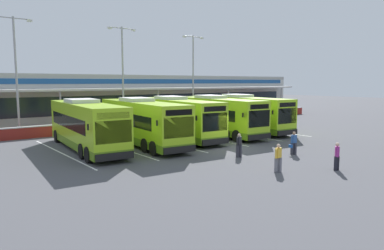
{
  "coord_description": "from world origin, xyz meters",
  "views": [
    {
      "loc": [
        -18.47,
        -19.74,
        5.07
      ],
      "look_at": [
        -0.89,
        3.0,
        1.6
      ],
      "focal_mm": 33.4,
      "sensor_mm": 36.0,
      "label": 1
    }
  ],
  "objects_px": {
    "coach_bus_leftmost": "(86,126)",
    "coach_bus_centre": "(176,119)",
    "pedestrian_near_bin": "(239,144)",
    "pedestrian_with_handbag": "(294,143)",
    "pedestrian_approaching_bus": "(337,155)",
    "lamp_post_west": "(16,69)",
    "coach_bus_rightmost": "(243,114)",
    "coach_bus_right_centre": "(216,116)",
    "coach_bus_left_centre": "(142,123)",
    "pedestrian_child": "(278,157)",
    "lamp_post_centre": "(123,71)",
    "lamp_post_east": "(193,73)"
  },
  "relations": [
    {
      "from": "pedestrian_with_handbag",
      "to": "lamp_post_east",
      "type": "bearing_deg",
      "value": 69.8
    },
    {
      "from": "lamp_post_west",
      "to": "lamp_post_centre",
      "type": "relative_size",
      "value": 1.0
    },
    {
      "from": "coach_bus_leftmost",
      "to": "lamp_post_east",
      "type": "distance_m",
      "value": 22.18
    },
    {
      "from": "coach_bus_centre",
      "to": "pedestrian_approaching_bus",
      "type": "height_order",
      "value": "coach_bus_centre"
    },
    {
      "from": "coach_bus_left_centre",
      "to": "coach_bus_rightmost",
      "type": "distance_m",
      "value": 12.51
    },
    {
      "from": "coach_bus_left_centre",
      "to": "pedestrian_child",
      "type": "height_order",
      "value": "coach_bus_left_centre"
    },
    {
      "from": "pedestrian_approaching_bus",
      "to": "pedestrian_child",
      "type": "bearing_deg",
      "value": 149.07
    },
    {
      "from": "coach_bus_rightmost",
      "to": "pedestrian_near_bin",
      "type": "height_order",
      "value": "coach_bus_rightmost"
    },
    {
      "from": "pedestrian_with_handbag",
      "to": "coach_bus_centre",
      "type": "bearing_deg",
      "value": 101.54
    },
    {
      "from": "coach_bus_leftmost",
      "to": "lamp_post_west",
      "type": "height_order",
      "value": "lamp_post_west"
    },
    {
      "from": "coach_bus_right_centre",
      "to": "pedestrian_approaching_bus",
      "type": "xyz_separation_m",
      "value": [
        -4.01,
        -14.97,
        -0.91
      ]
    },
    {
      "from": "coach_bus_right_centre",
      "to": "lamp_post_east",
      "type": "height_order",
      "value": "lamp_post_east"
    },
    {
      "from": "lamp_post_centre",
      "to": "pedestrian_with_handbag",
      "type": "bearing_deg",
      "value": -82.95
    },
    {
      "from": "pedestrian_child",
      "to": "pedestrian_near_bin",
      "type": "relative_size",
      "value": 1.0
    },
    {
      "from": "coach_bus_centre",
      "to": "pedestrian_with_handbag",
      "type": "xyz_separation_m",
      "value": [
        2.27,
        -11.1,
        -0.93
      ]
    },
    {
      "from": "coach_bus_left_centre",
      "to": "coach_bus_right_centre",
      "type": "relative_size",
      "value": 1.0
    },
    {
      "from": "lamp_post_centre",
      "to": "lamp_post_east",
      "type": "distance_m",
      "value": 10.61
    },
    {
      "from": "coach_bus_leftmost",
      "to": "coach_bus_rightmost",
      "type": "height_order",
      "value": "same"
    },
    {
      "from": "coach_bus_left_centre",
      "to": "lamp_post_centre",
      "type": "height_order",
      "value": "lamp_post_centre"
    },
    {
      "from": "coach_bus_leftmost",
      "to": "coach_bus_centre",
      "type": "xyz_separation_m",
      "value": [
        8.48,
        0.32,
        0.0
      ]
    },
    {
      "from": "coach_bus_leftmost",
      "to": "coach_bus_rightmost",
      "type": "xyz_separation_m",
      "value": [
        16.89,
        0.07,
        0.0
      ]
    },
    {
      "from": "pedestrian_child",
      "to": "coach_bus_right_centre",
      "type": "bearing_deg",
      "value": 61.98
    },
    {
      "from": "coach_bus_left_centre",
      "to": "pedestrian_child",
      "type": "xyz_separation_m",
      "value": [
        1.56,
        -12.61,
        -0.91
      ]
    },
    {
      "from": "pedestrian_with_handbag",
      "to": "pedestrian_approaching_bus",
      "type": "height_order",
      "value": "same"
    },
    {
      "from": "coach_bus_leftmost",
      "to": "pedestrian_with_handbag",
      "type": "bearing_deg",
      "value": -45.1
    },
    {
      "from": "pedestrian_near_bin",
      "to": "lamp_post_west",
      "type": "height_order",
      "value": "lamp_post_west"
    },
    {
      "from": "pedestrian_approaching_bus",
      "to": "pedestrian_with_handbag",
      "type": "bearing_deg",
      "value": 67.5
    },
    {
      "from": "pedestrian_with_handbag",
      "to": "lamp_post_west",
      "type": "xyz_separation_m",
      "value": [
        -13.19,
        21.18,
        5.43
      ]
    },
    {
      "from": "pedestrian_with_handbag",
      "to": "pedestrian_child",
      "type": "relative_size",
      "value": 1.0
    },
    {
      "from": "pedestrian_child",
      "to": "pedestrian_approaching_bus",
      "type": "distance_m",
      "value": 3.5
    },
    {
      "from": "lamp_post_centre",
      "to": "coach_bus_right_centre",
      "type": "bearing_deg",
      "value": -64.54
    },
    {
      "from": "coach_bus_centre",
      "to": "pedestrian_child",
      "type": "xyz_separation_m",
      "value": [
        -2.52,
        -13.61,
        -0.91
      ]
    },
    {
      "from": "coach_bus_right_centre",
      "to": "pedestrian_with_handbag",
      "type": "bearing_deg",
      "value": -101.78
    },
    {
      "from": "lamp_post_centre",
      "to": "lamp_post_east",
      "type": "relative_size",
      "value": 1.0
    },
    {
      "from": "pedestrian_near_bin",
      "to": "pedestrian_approaching_bus",
      "type": "xyz_separation_m",
      "value": [
        1.85,
        -6.04,
        0.0
      ]
    },
    {
      "from": "coach_bus_right_centre",
      "to": "pedestrian_approaching_bus",
      "type": "relative_size",
      "value": 7.61
    },
    {
      "from": "coach_bus_right_centre",
      "to": "coach_bus_left_centre",
      "type": "bearing_deg",
      "value": -176.27
    },
    {
      "from": "pedestrian_child",
      "to": "lamp_post_centre",
      "type": "xyz_separation_m",
      "value": [
        2.22,
        23.23,
        5.42
      ]
    },
    {
      "from": "coach_bus_centre",
      "to": "lamp_post_centre",
      "type": "height_order",
      "value": "lamp_post_centre"
    },
    {
      "from": "pedestrian_near_bin",
      "to": "pedestrian_approaching_bus",
      "type": "distance_m",
      "value": 6.31
    },
    {
      "from": "pedestrian_near_bin",
      "to": "lamp_post_west",
      "type": "bearing_deg",
      "value": 116.17
    },
    {
      "from": "coach_bus_centre",
      "to": "pedestrian_near_bin",
      "type": "bearing_deg",
      "value": -98.3
    },
    {
      "from": "coach_bus_left_centre",
      "to": "pedestrian_with_handbag",
      "type": "xyz_separation_m",
      "value": [
        6.34,
        -10.11,
        -0.93
      ]
    },
    {
      "from": "coach_bus_right_centre",
      "to": "coach_bus_centre",
      "type": "bearing_deg",
      "value": 174.46
    },
    {
      "from": "coach_bus_right_centre",
      "to": "pedestrian_child",
      "type": "xyz_separation_m",
      "value": [
        -7.01,
        -13.17,
        -0.91
      ]
    },
    {
      "from": "pedestrian_near_bin",
      "to": "pedestrian_with_handbag",
      "type": "bearing_deg",
      "value": -25.5
    },
    {
      "from": "pedestrian_approaching_bus",
      "to": "lamp_post_centre",
      "type": "distance_m",
      "value": 25.62
    },
    {
      "from": "coach_bus_rightmost",
      "to": "lamp_post_east",
      "type": "distance_m",
      "value": 11.94
    },
    {
      "from": "coach_bus_left_centre",
      "to": "coach_bus_centre",
      "type": "height_order",
      "value": "same"
    },
    {
      "from": "coach_bus_centre",
      "to": "lamp_post_east",
      "type": "distance_m",
      "value": 15.46
    }
  ]
}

